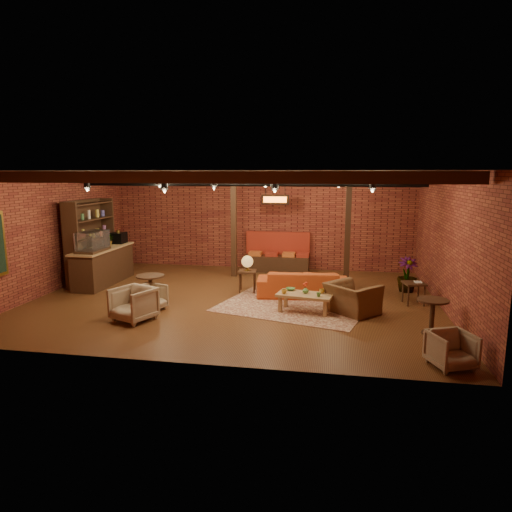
% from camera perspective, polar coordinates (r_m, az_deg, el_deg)
% --- Properties ---
extents(floor, '(10.00, 10.00, 0.00)m').
position_cam_1_polar(floor, '(11.63, -2.66, -5.42)').
color(floor, '#3E1C0F').
rests_on(floor, ground).
extents(ceiling, '(10.00, 8.00, 0.02)m').
position_cam_1_polar(ceiling, '(11.19, -2.80, 10.55)').
color(ceiling, black).
rests_on(ceiling, wall_back).
extents(wall_back, '(10.00, 0.02, 3.20)m').
position_cam_1_polar(wall_back, '(15.20, 0.59, 4.46)').
color(wall_back, maroon).
rests_on(wall_back, ground).
extents(wall_front, '(10.00, 0.02, 3.20)m').
position_cam_1_polar(wall_front, '(7.51, -9.43, -1.77)').
color(wall_front, maroon).
rests_on(wall_front, ground).
extents(wall_left, '(0.02, 8.00, 3.20)m').
position_cam_1_polar(wall_left, '(13.32, -24.24, 2.71)').
color(wall_left, maroon).
rests_on(wall_left, ground).
extents(wall_right, '(0.02, 8.00, 3.20)m').
position_cam_1_polar(wall_right, '(11.32, 22.82, 1.62)').
color(wall_right, maroon).
rests_on(wall_right, ground).
extents(ceiling_beams, '(9.80, 6.40, 0.22)m').
position_cam_1_polar(ceiling_beams, '(11.19, -2.79, 9.93)').
color(ceiling_beams, '#311E10').
rests_on(ceiling_beams, ceiling).
extents(ceiling_pipe, '(9.60, 0.12, 0.12)m').
position_cam_1_polar(ceiling_pipe, '(12.76, -1.18, 8.96)').
color(ceiling_pipe, black).
rests_on(ceiling_pipe, ceiling).
extents(post_left, '(0.16, 0.16, 3.20)m').
position_cam_1_polar(post_left, '(13.95, -2.79, 3.92)').
color(post_left, '#311E10').
rests_on(post_left, ground).
extents(post_right, '(0.16, 0.16, 3.20)m').
position_cam_1_polar(post_right, '(13.02, 11.40, 3.27)').
color(post_right, '#311E10').
rests_on(post_right, ground).
extents(service_counter, '(0.80, 2.50, 1.60)m').
position_cam_1_polar(service_counter, '(13.81, -18.59, -0.03)').
color(service_counter, '#311E10').
rests_on(service_counter, ground).
extents(plant_counter, '(0.35, 0.39, 0.30)m').
position_cam_1_polar(plant_counter, '(13.87, -17.93, 1.81)').
color(plant_counter, '#337F33').
rests_on(plant_counter, service_counter).
extents(shelving_hutch, '(0.52, 2.00, 2.40)m').
position_cam_1_polar(shelving_hutch, '(14.03, -19.92, 1.70)').
color(shelving_hutch, '#311E10').
rests_on(shelving_hutch, ground).
extents(banquette, '(2.10, 0.70, 1.00)m').
position_cam_1_polar(banquette, '(14.83, 2.59, 0.01)').
color(banquette, maroon).
rests_on(banquette, ground).
extents(service_sign, '(0.86, 0.06, 0.30)m').
position_cam_1_polar(service_sign, '(14.16, 2.41, 7.07)').
color(service_sign, orange).
rests_on(service_sign, ceiling).
extents(ceiling_spotlights, '(6.40, 4.40, 0.28)m').
position_cam_1_polar(ceiling_spotlights, '(11.20, -2.78, 8.81)').
color(ceiling_spotlights, black).
rests_on(ceiling_spotlights, ceiling).
extents(rug, '(3.94, 3.39, 0.01)m').
position_cam_1_polar(rug, '(11.10, 4.73, -6.19)').
color(rug, maroon).
rests_on(rug, floor).
extents(sofa, '(2.41, 1.14, 0.68)m').
position_cam_1_polar(sofa, '(11.88, 5.86, -3.43)').
color(sofa, '#AB3E17').
rests_on(sofa, floor).
extents(coffee_table, '(1.34, 0.84, 0.68)m').
position_cam_1_polar(coffee_table, '(10.56, 6.07, -4.95)').
color(coffee_table, '#9F7D4A').
rests_on(coffee_table, floor).
extents(side_table_lamp, '(0.52, 0.52, 0.99)m').
position_cam_1_polar(side_table_lamp, '(12.17, -1.09, -1.05)').
color(side_table_lamp, '#311E10').
rests_on(side_table_lamp, floor).
extents(round_table_left, '(0.68, 0.68, 0.71)m').
position_cam_1_polar(round_table_left, '(11.41, -13.06, -3.49)').
color(round_table_left, '#311E10').
rests_on(round_table_left, floor).
extents(armchair_a, '(0.78, 0.81, 0.66)m').
position_cam_1_polar(armchair_a, '(10.91, -13.21, -4.95)').
color(armchair_a, '#B4AC8B').
rests_on(armchair_a, floor).
extents(armchair_b, '(1.01, 0.98, 0.81)m').
position_cam_1_polar(armchair_b, '(10.24, -15.07, -5.62)').
color(armchair_b, '#B4AC8B').
rests_on(armchair_b, floor).
extents(armchair_right, '(1.24, 1.23, 0.93)m').
position_cam_1_polar(armchair_right, '(10.61, 11.96, -4.60)').
color(armchair_right, brown).
rests_on(armchair_right, floor).
extents(side_table_book, '(0.57, 0.57, 0.56)m').
position_cam_1_polar(side_table_book, '(11.73, 19.15, -3.34)').
color(side_table_book, '#311E10').
rests_on(side_table_book, floor).
extents(round_table_right, '(0.61, 0.61, 0.71)m').
position_cam_1_polar(round_table_right, '(9.71, 21.19, -6.41)').
color(round_table_right, '#311E10').
rests_on(round_table_right, floor).
extents(armchair_far, '(0.82, 0.80, 0.66)m').
position_cam_1_polar(armchair_far, '(8.26, 23.26, -10.54)').
color(armchair_far, '#B4AC8B').
rests_on(armchair_far, floor).
extents(plant_tall, '(1.84, 1.84, 2.80)m').
position_cam_1_polar(plant_tall, '(12.75, 18.61, 1.88)').
color(plant_tall, '#4C7F4C').
rests_on(plant_tall, floor).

